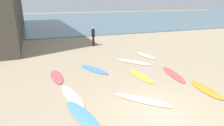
# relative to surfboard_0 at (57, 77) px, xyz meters

# --- Properties ---
(ground_plane) EXTENTS (120.00, 120.00, 0.00)m
(ground_plane) POSITION_rel_surfboard_0_xyz_m (3.30, -4.89, -0.04)
(ground_plane) COLOR tan
(ocean_water) EXTENTS (120.00, 40.00, 0.08)m
(ocean_water) POSITION_rel_surfboard_0_xyz_m (3.30, 31.19, -0.00)
(ocean_water) COLOR slate
(ocean_water) RESTS_ON ground_plane
(surfboard_0) EXTENTS (0.72, 2.14, 0.08)m
(surfboard_0) POSITION_rel_surfboard_0_xyz_m (0.00, 0.00, 0.00)
(surfboard_0) COLOR #D4545A
(surfboard_0) RESTS_ON ground_plane
(surfboard_1) EXTENTS (1.23, 2.59, 0.09)m
(surfboard_1) POSITION_rel_surfboard_0_xyz_m (0.62, -4.11, 0.00)
(surfboard_1) COLOR #5394DB
(surfboard_1) RESTS_ON ground_plane
(surfboard_2) EXTENTS (2.06, 2.34, 0.08)m
(surfboard_2) POSITION_rel_surfboard_0_xyz_m (4.98, 0.95, -0.00)
(surfboard_2) COLOR white
(surfboard_2) RESTS_ON ground_plane
(surfboard_3) EXTENTS (0.98, 2.46, 0.07)m
(surfboard_3) POSITION_rel_surfboard_0_xyz_m (0.46, -2.45, -0.01)
(surfboard_3) COLOR white
(surfboard_3) RESTS_ON ground_plane
(surfboard_4) EXTENTS (0.76, 2.08, 0.08)m
(surfboard_4) POSITION_rel_surfboard_0_xyz_m (6.30, -3.79, -0.00)
(surfboard_4) COLOR orange
(surfboard_4) RESTS_ON ground_plane
(surfboard_5) EXTENTS (0.79, 2.27, 0.07)m
(surfboard_5) POSITION_rel_surfboard_0_xyz_m (6.44, 2.13, -0.01)
(surfboard_5) COLOR beige
(surfboard_5) RESTS_ON ground_plane
(surfboard_6) EXTENTS (2.03, 2.12, 0.07)m
(surfboard_6) POSITION_rel_surfboard_0_xyz_m (3.12, -3.71, -0.01)
(surfboard_6) COLOR silver
(surfboard_6) RESTS_ON ground_plane
(surfboard_7) EXTENTS (0.72, 2.20, 0.07)m
(surfboard_7) POSITION_rel_surfboard_0_xyz_m (4.23, -1.38, -0.01)
(surfboard_7) COLOR yellow
(surfboard_7) RESTS_ON ground_plane
(surfboard_8) EXTENTS (0.95, 2.48, 0.08)m
(surfboard_8) POSITION_rel_surfboard_0_xyz_m (6.05, -1.71, -0.00)
(surfboard_8) COLOR #D25352
(surfboard_8) RESTS_ON ground_plane
(surfboard_9) EXTENTS (1.57, 2.28, 0.06)m
(surfboard_9) POSITION_rel_surfboard_0_xyz_m (2.16, 0.44, -0.01)
(surfboard_9) COLOR #4A91E5
(surfboard_9) RESTS_ON ground_plane
(beachgoer_near) EXTENTS (0.28, 0.34, 1.68)m
(beachgoer_near) POSITION_rel_surfboard_0_xyz_m (3.62, 6.52, 0.90)
(beachgoer_near) COLOR black
(beachgoer_near) RESTS_ON ground_plane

